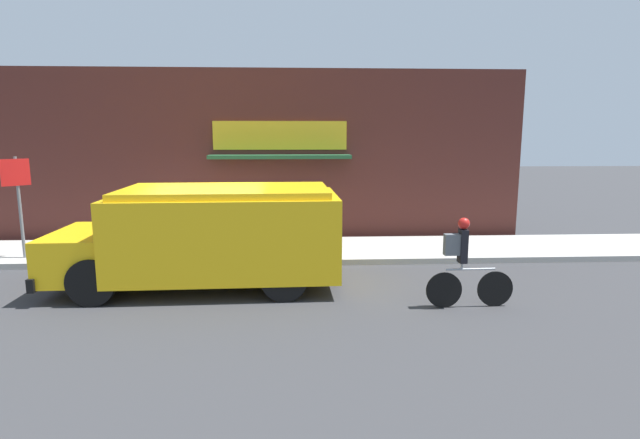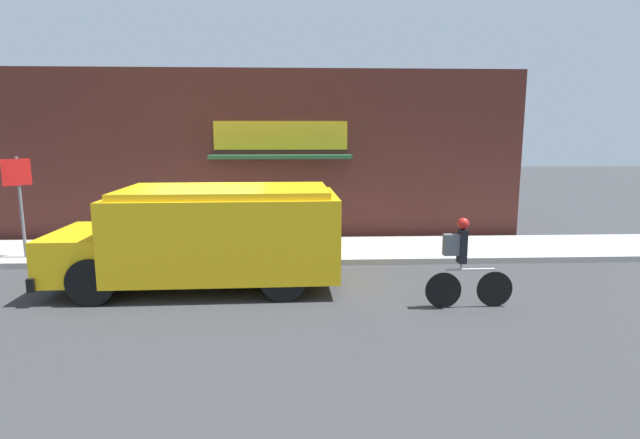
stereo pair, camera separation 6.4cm
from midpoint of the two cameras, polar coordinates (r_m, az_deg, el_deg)
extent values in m
plane|color=#38383A|center=(11.52, -12.50, -5.33)|extent=(70.00, 70.00, 0.00)
cube|color=#ADAAA3|center=(12.73, -11.54, -3.55)|extent=(28.00, 2.56, 0.14)
cube|color=#4C231E|center=(14.08, -10.80, 7.12)|extent=(16.66, 0.18, 4.70)
cube|color=gold|center=(13.82, -4.37, 9.56)|extent=(3.63, 0.05, 0.77)
cube|color=#235633|center=(13.55, -4.38, 7.16)|extent=(3.82, 0.60, 0.10)
cube|color=yellow|center=(9.86, -10.37, -1.52)|extent=(4.26, 2.43, 1.52)
cube|color=yellow|center=(10.57, -24.94, -3.41)|extent=(1.21, 2.17, 0.83)
cube|color=yellow|center=(9.74, -10.52, 3.23)|extent=(3.92, 2.23, 0.13)
cube|color=black|center=(10.85, -27.48, -5.01)|extent=(0.17, 2.29, 0.24)
cube|color=red|center=(11.40, -15.38, 0.19)|extent=(0.03, 0.44, 0.44)
cylinder|color=black|center=(11.42, -20.98, -3.73)|extent=(0.84, 0.28, 0.83)
cylinder|color=black|center=(9.58, -24.47, -6.47)|extent=(0.84, 0.28, 0.83)
cylinder|color=black|center=(10.91, -4.01, -3.70)|extent=(0.84, 0.28, 0.83)
cylinder|color=black|center=(8.97, -4.01, -6.66)|extent=(0.84, 0.28, 0.83)
cylinder|color=black|center=(9.18, 19.51, -7.52)|extent=(0.62, 0.05, 0.62)
cylinder|color=black|center=(8.87, 14.11, -7.86)|extent=(0.62, 0.05, 0.62)
cylinder|color=#999EA3|center=(8.91, 16.97, -5.48)|extent=(0.86, 0.06, 0.04)
cylinder|color=#999EA3|center=(8.84, 16.03, -5.15)|extent=(0.04, 0.04, 0.12)
cube|color=black|center=(8.76, 16.14, -2.96)|extent=(0.12, 0.20, 0.57)
sphere|color=red|center=(8.69, 16.26, -0.45)|extent=(0.20, 0.20, 0.20)
cube|color=#565B60|center=(8.70, 14.97, -2.80)|extent=(0.26, 0.15, 0.36)
cylinder|color=slate|center=(13.24, -30.85, 1.18)|extent=(0.07, 0.07, 2.32)
cube|color=red|center=(13.12, -31.26, 4.64)|extent=(0.45, 0.45, 0.60)
camera|label=1|loc=(0.03, -89.83, 0.03)|focal=28.00mm
camera|label=2|loc=(0.03, 90.17, -0.03)|focal=28.00mm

